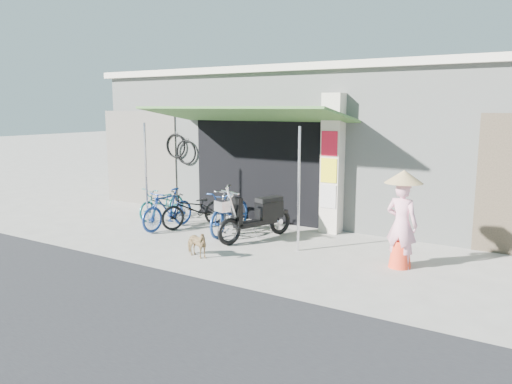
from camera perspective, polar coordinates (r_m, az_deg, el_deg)
The scene contains 14 objects.
ground at distance 9.44m, azimuth -2.19°, elevation -6.97°, with size 80.00×80.00×0.00m, color #A6A096.
road_strip at distance 6.48m, azimuth -26.05°, elevation -15.96°, with size 80.00×6.00×0.01m, color #2C2B2E.
bicycle_shop at distance 13.60m, azimuth 9.92°, elevation 5.86°, with size 12.30×5.30×3.66m.
shop_pillar at distance 10.86m, azimuth 8.78°, elevation 3.19°, with size 0.42×0.44×3.00m.
awning at distance 10.90m, azimuth -1.42°, elevation 8.67°, with size 4.60×1.88×2.72m.
neighbour_left at distance 14.32m, azimuth -13.08°, elevation 3.80°, with size 2.60×0.06×2.60m, color #6B665B.
bike_teal at distance 12.41m, azimuth -10.64°, elevation -1.22°, with size 0.52×1.50×0.79m, color #166164.
bike_blue at distance 11.34m, azimuth -10.04°, elevation -1.94°, with size 0.42×1.50×0.90m, color navy.
bike_black at distance 11.41m, azimuth -7.03°, elevation -1.92°, with size 0.57×1.62×0.85m, color black.
bike_silver at distance 11.33m, azimuth -3.37°, elevation -1.70°, with size 0.45×1.58×0.95m, color #A2A3A7.
bike_navy at distance 10.86m, azimuth -2.94°, elevation -2.24°, with size 0.62×1.77×0.93m, color navy.
street_dog at distance 9.18m, azimuth -6.90°, elevation -5.91°, with size 0.27×0.59×0.50m, color tan.
moped at distance 10.28m, azimuth 0.16°, elevation -2.76°, with size 0.82×1.85×1.08m.
nun at distance 8.76m, azimuth 16.33°, elevation -3.04°, with size 0.64×0.64×1.68m.
Camera 1 is at (5.08, -7.49, 2.70)m, focal length 35.00 mm.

